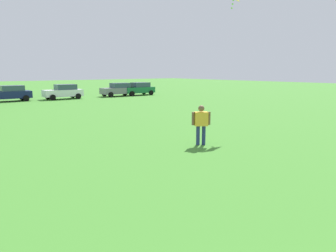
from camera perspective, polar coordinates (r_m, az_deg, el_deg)
The scene contains 5 objects.
adult_bystander at distance 14.15m, azimuth 5.91°, elevation 0.79°, with size 0.74×0.57×1.77m.
parked_car_navy_2 at distance 38.25m, azimuth -26.33°, elevation 5.24°, with size 4.30×2.02×1.68m.
parked_car_white_3 at distance 38.98m, azimuth -18.10°, elevation 5.84°, with size 4.30×2.02×1.68m.
parked_car_gray_4 at distance 41.74m, azimuth -8.83°, elevation 6.45°, with size 4.30×2.02×1.68m.
parked_car_green_5 at distance 43.16m, azimuth -5.24°, elevation 6.63°, with size 4.30×2.02×1.68m.
Camera 1 is at (-3.70, 2.09, 3.27)m, focal length 34.23 mm.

